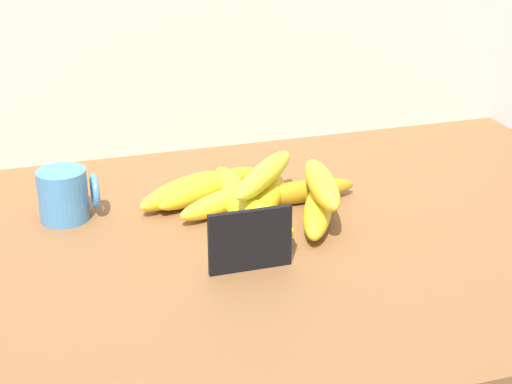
{
  "coord_description": "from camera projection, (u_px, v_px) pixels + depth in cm",
  "views": [
    {
      "loc": [
        -36.61,
        -94.87,
        53.1
      ],
      "look_at": [
        -5.17,
        4.79,
        8.0
      ],
      "focal_mm": 55.93,
      "sensor_mm": 36.0,
      "label": 1
    }
  ],
  "objects": [
    {
      "name": "banana_3",
      "position": [
        182.0,
        191.0,
        1.22
      ],
      "size": [
        16.24,
        12.07,
        3.78
      ],
      "primitive_type": "ellipsoid",
      "rotation": [
        0.0,
        0.0,
        3.7
      ],
      "color": "yellow",
      "rests_on": "counter_top"
    },
    {
      "name": "chalkboard_sign",
      "position": [
        250.0,
        242.0,
        1.02
      ],
      "size": [
        11.0,
        1.8,
        8.4
      ],
      "color": "black",
      "rests_on": "counter_top"
    },
    {
      "name": "banana_0",
      "position": [
        301.0,
        192.0,
        1.22
      ],
      "size": [
        17.9,
        4.32,
        3.54
      ],
      "primitive_type": "ellipsoid",
      "rotation": [
        0.0,
        0.0,
        0.04
      ],
      "color": "#A78418",
      "rests_on": "counter_top"
    },
    {
      "name": "banana_4",
      "position": [
        209.0,
        188.0,
        1.23
      ],
      "size": [
        19.44,
        13.08,
        3.7
      ],
      "primitive_type": "ellipsoid",
      "rotation": [
        0.0,
        0.0,
        3.65
      ],
      "color": "yellow",
      "rests_on": "counter_top"
    },
    {
      "name": "banana_9",
      "position": [
        264.0,
        174.0,
        1.17
      ],
      "size": [
        15.12,
        16.8,
        3.53
      ],
      "primitive_type": "ellipsoid",
      "rotation": [
        0.0,
        0.0,
        4.0
      ],
      "color": "gold",
      "rests_on": "banana_6"
    },
    {
      "name": "banana_6",
      "position": [
        266.0,
        199.0,
        1.19
      ],
      "size": [
        12.76,
        17.32,
        4.19
      ],
      "primitive_type": "ellipsoid",
      "rotation": [
        0.0,
        0.0,
        4.17
      ],
      "color": "yellow",
      "rests_on": "counter_top"
    },
    {
      "name": "banana_1",
      "position": [
        229.0,
        200.0,
        1.19
      ],
      "size": [
        17.92,
        10.72,
        3.63
      ],
      "primitive_type": "ellipsoid",
      "rotation": [
        0.0,
        0.0,
        3.57
      ],
      "color": "yellow",
      "rests_on": "counter_top"
    },
    {
      "name": "banana_7",
      "position": [
        257.0,
        217.0,
        1.13
      ],
      "size": [
        9.48,
        16.06,
        4.35
      ],
      "primitive_type": "ellipsoid",
      "rotation": [
        0.0,
        0.0,
        1.93
      ],
      "color": "yellow",
      "rests_on": "counter_top"
    },
    {
      "name": "banana_5",
      "position": [
        232.0,
        189.0,
        1.23
      ],
      "size": [
        4.04,
        16.08,
        4.01
      ],
      "primitive_type": "ellipsoid",
      "rotation": [
        0.0,
        0.0,
        1.57
      ],
      "color": "gold",
      "rests_on": "counter_top"
    },
    {
      "name": "coffee_mug",
      "position": [
        65.0,
        195.0,
        1.16
      ],
      "size": [
        8.7,
        7.2,
        7.63
      ],
      "color": "#4384BA",
      "rests_on": "counter_top"
    },
    {
      "name": "banana_8",
      "position": [
        322.0,
        184.0,
        1.14
      ],
      "size": [
        6.79,
        17.47,
        3.84
      ],
      "primitive_type": "ellipsoid",
      "rotation": [
        0.0,
        0.0,
        4.53
      ],
      "color": "yellow",
      "rests_on": "banana_2"
    },
    {
      "name": "counter_top",
      "position": [
        301.0,
        242.0,
        1.14
      ],
      "size": [
        110.0,
        76.0,
        3.0
      ],
      "primitive_type": "cube",
      "color": "brown",
      "rests_on": "ground"
    },
    {
      "name": "banana_2",
      "position": [
        318.0,
        210.0,
        1.15
      ],
      "size": [
        11.7,
        18.59,
        4.06
      ],
      "primitive_type": "ellipsoid",
      "rotation": [
        0.0,
        0.0,
        4.27
      ],
      "color": "yellow",
      "rests_on": "counter_top"
    }
  ]
}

